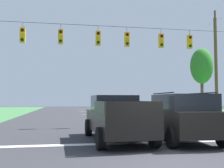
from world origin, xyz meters
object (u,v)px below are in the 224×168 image
at_px(tree_roadside_far_right, 202,67).
at_px(overhead_signal_span, 115,63).
at_px(suv_black, 181,116).
at_px(distant_car_crossing_white, 166,107).
at_px(pickup_truck, 116,118).
at_px(utility_pole_mid_right, 216,66).

bearing_deg(tree_roadside_far_right, overhead_signal_span, -136.92).
relative_size(suv_black, distant_car_crossing_white, 1.11).
relative_size(suv_black, tree_roadside_far_right, 0.62).
height_order(pickup_truck, tree_roadside_far_right, tree_roadside_far_right).
relative_size(utility_pole_mid_right, tree_roadside_far_right, 1.20).
height_order(pickup_truck, distant_car_crossing_white, pickup_truck).
distance_m(overhead_signal_span, suv_black, 7.33).
xyz_separation_m(overhead_signal_span, tree_roadside_far_right, (12.73, 11.91, 1.53)).
relative_size(overhead_signal_span, suv_black, 3.61).
bearing_deg(distant_car_crossing_white, utility_pole_mid_right, -93.85).
distance_m(suv_black, tree_roadside_far_right, 21.88).
xyz_separation_m(pickup_truck, suv_black, (2.71, -0.57, 0.09)).
distance_m(overhead_signal_span, pickup_truck, 6.74).
relative_size(overhead_signal_span, distant_car_crossing_white, 3.99).
height_order(overhead_signal_span, pickup_truck, overhead_signal_span).
distance_m(distant_car_crossing_white, utility_pole_mid_right, 14.38).
bearing_deg(utility_pole_mid_right, pickup_truck, -138.30).
distance_m(utility_pole_mid_right, tree_roadside_far_right, 9.14).
relative_size(distant_car_crossing_white, tree_roadside_far_right, 0.56).
height_order(suv_black, tree_roadside_far_right, tree_roadside_far_right).
bearing_deg(tree_roadside_far_right, utility_pole_mid_right, -111.30).
bearing_deg(distant_car_crossing_white, suv_black, -110.06).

